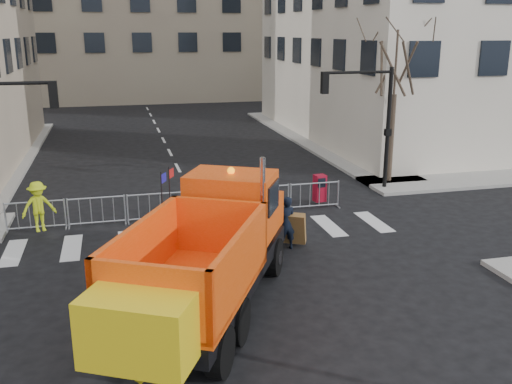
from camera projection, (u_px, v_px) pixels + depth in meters
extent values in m
plane|color=black|center=(249.00, 307.00, 14.71)|extent=(120.00, 120.00, 0.00)
cube|color=gray|center=(200.00, 208.00, 22.62)|extent=(64.00, 5.00, 0.15)
cylinder|color=black|center=(388.00, 130.00, 24.83)|extent=(0.18, 0.18, 5.40)
cube|color=black|center=(211.00, 277.00, 14.23)|extent=(5.44, 7.47, 0.45)
cylinder|color=black|center=(205.00, 250.00, 17.02)|extent=(0.83, 1.14, 1.10)
cylinder|color=black|center=(274.00, 257.00, 16.54)|extent=(0.83, 1.14, 1.10)
cylinder|color=black|center=(151.00, 311.00, 13.36)|extent=(0.83, 1.14, 1.10)
cylinder|color=black|center=(237.00, 321.00, 12.88)|extent=(0.83, 1.14, 1.10)
cylinder|color=black|center=(126.00, 339.00, 12.15)|extent=(0.83, 1.14, 1.10)
cylinder|color=black|center=(220.00, 352.00, 11.66)|extent=(0.83, 1.14, 1.10)
cube|color=#F64C0D|center=(244.00, 212.00, 17.04)|extent=(2.62, 2.41, 1.00)
cube|color=#F64C0D|center=(231.00, 205.00, 15.66)|extent=(2.79, 2.50, 1.81)
cylinder|color=silver|center=(262.00, 203.00, 14.61)|extent=(0.14, 0.14, 2.41)
cube|color=#F64C0D|center=(190.00, 259.00, 12.63)|extent=(4.29, 5.08, 1.66)
cube|color=yellow|center=(137.00, 331.00, 10.18)|extent=(2.25, 1.83, 1.31)
cube|color=brown|center=(257.00, 225.00, 18.91)|extent=(3.11, 2.02, 1.13)
imported|color=black|center=(286.00, 223.00, 18.42)|extent=(0.66, 0.44, 1.78)
imported|color=black|center=(265.00, 223.00, 18.35)|extent=(0.96, 0.78, 1.84)
imported|color=black|center=(253.00, 220.00, 18.94)|extent=(0.85, 1.02, 1.63)
imported|color=#B5CA17|center=(38.00, 207.00, 19.63)|extent=(1.30, 1.00, 1.78)
cube|color=maroon|center=(320.00, 188.00, 23.20)|extent=(0.50, 0.46, 1.10)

